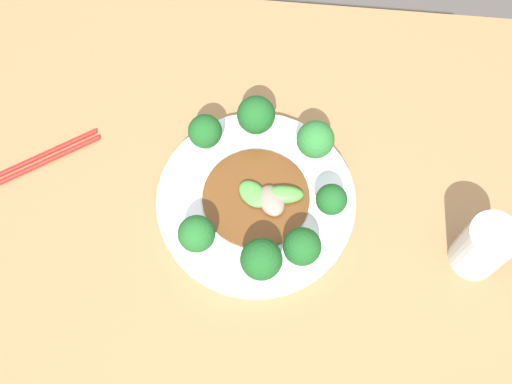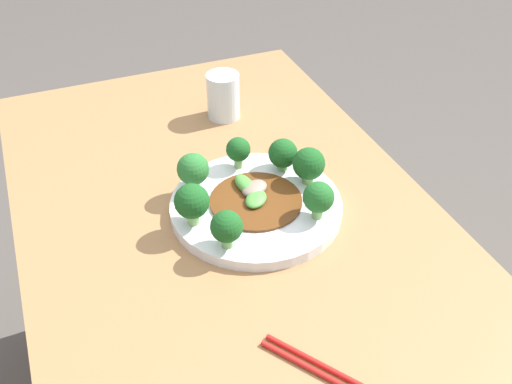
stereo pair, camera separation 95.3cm
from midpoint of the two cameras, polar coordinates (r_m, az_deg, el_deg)
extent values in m
cube|color=olive|center=(1.09, -12.09, -36.92)|extent=(1.10, 0.65, 0.70)
cylinder|color=silver|center=(0.76, -12.76, -28.16)|extent=(0.28, 0.28, 0.02)
cylinder|color=#89B76B|center=(0.79, -20.32, -24.09)|extent=(0.02, 0.02, 0.02)
sphere|color=#286B2D|center=(0.76, -20.82, -23.05)|extent=(0.05, 0.05, 0.05)
cylinder|color=#70A356|center=(0.78, -8.18, -21.95)|extent=(0.02, 0.02, 0.01)
sphere|color=#19511E|center=(0.75, -8.37, -20.95)|extent=(0.05, 0.05, 0.05)
cylinder|color=#7AAD5B|center=(0.72, -5.01, -30.72)|extent=(0.02, 0.02, 0.02)
sphere|color=#1E5B23|center=(0.69, -5.16, -29.85)|extent=(0.05, 0.05, 0.05)
cylinder|color=#89B76B|center=(0.79, -13.93, -21.05)|extent=(0.01, 0.01, 0.02)
sphere|color=#19511E|center=(0.77, -14.24, -20.03)|extent=(0.04, 0.04, 0.04)
cylinder|color=#89B76B|center=(0.75, -22.01, -29.91)|extent=(0.02, 0.02, 0.02)
sphere|color=#19511E|center=(0.72, -22.68, -28.92)|extent=(0.05, 0.05, 0.05)
cylinder|color=#70A356|center=(0.72, -18.66, -34.41)|extent=(0.02, 0.02, 0.02)
sphere|color=#19511E|center=(0.69, -19.21, -33.68)|extent=(0.05, 0.05, 0.05)
cylinder|color=#70A356|center=(0.75, -5.19, -24.47)|extent=(0.02, 0.02, 0.02)
sphere|color=#19511E|center=(0.73, -5.34, -23.41)|extent=(0.05, 0.05, 0.05)
cylinder|color=#5B3314|center=(0.75, -12.90, -27.79)|extent=(0.15, 0.15, 0.00)
ellipsoid|color=gray|center=(0.75, -12.85, -25.99)|extent=(0.05, 0.06, 0.02)
ellipsoid|color=#4C933D|center=(0.76, -13.97, -25.18)|extent=(0.06, 0.03, 0.02)
ellipsoid|color=#4C933D|center=(0.74, -13.05, -27.88)|extent=(0.06, 0.05, 0.01)
cylinder|color=silver|center=(0.90, -13.80, -9.45)|extent=(0.06, 0.06, 0.09)
cylinder|color=red|center=(0.69, -4.34, -54.14)|extent=(0.21, 0.15, 0.01)
camera|label=1|loc=(0.48, 25.88, 44.70)|focal=42.00mm
camera|label=2|loc=(0.48, -154.12, -44.70)|focal=42.00mm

